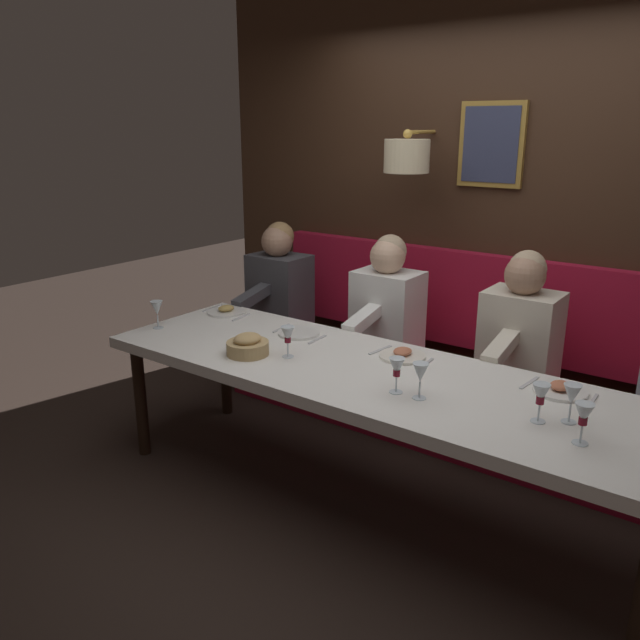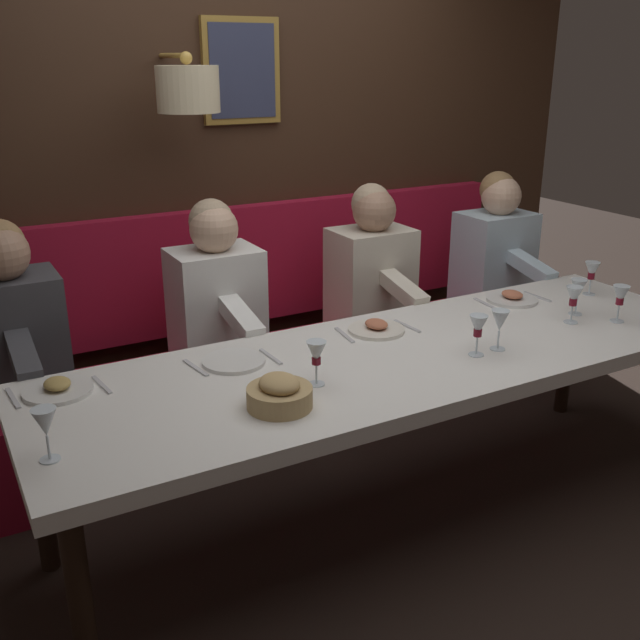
{
  "view_description": "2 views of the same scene",
  "coord_description": "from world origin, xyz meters",
  "px_view_note": "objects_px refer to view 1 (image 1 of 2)",
  "views": [
    {
      "loc": [
        -2.47,
        -1.52,
        1.89
      ],
      "look_at": [
        0.05,
        0.34,
        0.92
      ],
      "focal_mm": 35.61,
      "sensor_mm": 36.0,
      "label": 1
    },
    {
      "loc": [
        -2.16,
        1.57,
        1.84
      ],
      "look_at": [
        0.05,
        0.34,
        0.92
      ],
      "focal_mm": 40.95,
      "sensor_mm": 36.0,
      "label": 2
    }
  ],
  "objects_px": {
    "diner_near": "(521,327)",
    "wine_glass_2": "(397,368)",
    "dining_table": "(369,381)",
    "diner_far": "(279,282)",
    "diner_middle": "(387,302)",
    "wine_glass_5": "(584,416)",
    "wine_glass_7": "(288,336)",
    "wine_glass_4": "(157,309)",
    "wine_glass_6": "(420,373)",
    "wine_glass_3": "(541,395)",
    "wine_glass_1": "(572,396)",
    "bread_bowl": "(248,346)"
  },
  "relations": [
    {
      "from": "diner_middle",
      "to": "wine_glass_6",
      "type": "xyz_separation_m",
      "value": [
        -1.04,
        -0.78,
        0.04
      ]
    },
    {
      "from": "wine_glass_7",
      "to": "bread_bowl",
      "type": "xyz_separation_m",
      "value": [
        -0.1,
        0.19,
        -0.07
      ]
    },
    {
      "from": "diner_far",
      "to": "wine_glass_7",
      "type": "distance_m",
      "value": 1.32
    },
    {
      "from": "dining_table",
      "to": "bread_bowl",
      "type": "distance_m",
      "value": 0.66
    },
    {
      "from": "wine_glass_6",
      "to": "wine_glass_7",
      "type": "distance_m",
      "value": 0.79
    },
    {
      "from": "wine_glass_2",
      "to": "wine_glass_5",
      "type": "height_order",
      "value": "same"
    },
    {
      "from": "diner_near",
      "to": "wine_glass_6",
      "type": "height_order",
      "value": "diner_near"
    },
    {
      "from": "bread_bowl",
      "to": "wine_glass_4",
      "type": "bearing_deg",
      "value": 88.61
    },
    {
      "from": "dining_table",
      "to": "diner_near",
      "type": "bearing_deg",
      "value": -26.05
    },
    {
      "from": "diner_middle",
      "to": "wine_glass_2",
      "type": "height_order",
      "value": "diner_middle"
    },
    {
      "from": "dining_table",
      "to": "wine_glass_4",
      "type": "bearing_deg",
      "value": 97.35
    },
    {
      "from": "wine_glass_4",
      "to": "wine_glass_6",
      "type": "xyz_separation_m",
      "value": [
        0.02,
        -1.71,
        0.0
      ]
    },
    {
      "from": "diner_far",
      "to": "wine_glass_6",
      "type": "bearing_deg",
      "value": -121.93
    },
    {
      "from": "diner_near",
      "to": "wine_glass_2",
      "type": "distance_m",
      "value": 1.06
    },
    {
      "from": "diner_far",
      "to": "bread_bowl",
      "type": "relative_size",
      "value": 3.6
    },
    {
      "from": "diner_far",
      "to": "wine_glass_7",
      "type": "xyz_separation_m",
      "value": [
        -0.98,
        -0.88,
        0.04
      ]
    },
    {
      "from": "diner_far",
      "to": "wine_glass_3",
      "type": "relative_size",
      "value": 4.82
    },
    {
      "from": "wine_glass_4",
      "to": "wine_glass_7",
      "type": "bearing_deg",
      "value": -85.18
    },
    {
      "from": "wine_glass_6",
      "to": "bread_bowl",
      "type": "xyz_separation_m",
      "value": [
        -0.03,
        0.98,
        -0.07
      ]
    },
    {
      "from": "diner_far",
      "to": "wine_glass_4",
      "type": "distance_m",
      "value": 1.06
    },
    {
      "from": "dining_table",
      "to": "wine_glass_2",
      "type": "distance_m",
      "value": 0.34
    },
    {
      "from": "dining_table",
      "to": "wine_glass_6",
      "type": "relative_size",
      "value": 17.66
    },
    {
      "from": "wine_glass_3",
      "to": "wine_glass_4",
      "type": "bearing_deg",
      "value": 92.53
    },
    {
      "from": "wine_glass_6",
      "to": "wine_glass_5",
      "type": "bearing_deg",
      "value": -90.73
    },
    {
      "from": "wine_glass_4",
      "to": "wine_glass_6",
      "type": "height_order",
      "value": "same"
    },
    {
      "from": "diner_near",
      "to": "wine_glass_1",
      "type": "xyz_separation_m",
      "value": [
        -0.89,
        -0.52,
        0.04
      ]
    },
    {
      "from": "wine_glass_3",
      "to": "wine_glass_1",
      "type": "bearing_deg",
      "value": -56.31
    },
    {
      "from": "wine_glass_3",
      "to": "wine_glass_6",
      "type": "relative_size",
      "value": 1.0
    },
    {
      "from": "wine_glass_1",
      "to": "wine_glass_2",
      "type": "height_order",
      "value": "same"
    },
    {
      "from": "wine_glass_5",
      "to": "wine_glass_6",
      "type": "xyz_separation_m",
      "value": [
        0.01,
        0.68,
        0.0
      ]
    },
    {
      "from": "wine_glass_7",
      "to": "dining_table",
      "type": "bearing_deg",
      "value": -77.38
    },
    {
      "from": "diner_near",
      "to": "wine_glass_1",
      "type": "distance_m",
      "value": 1.03
    },
    {
      "from": "wine_glass_1",
      "to": "bread_bowl",
      "type": "relative_size",
      "value": 0.75
    },
    {
      "from": "dining_table",
      "to": "diner_far",
      "type": "distance_m",
      "value": 1.59
    },
    {
      "from": "wine_glass_4",
      "to": "dining_table",
      "type": "bearing_deg",
      "value": -82.65
    },
    {
      "from": "wine_glass_3",
      "to": "wine_glass_6",
      "type": "distance_m",
      "value": 0.5
    },
    {
      "from": "diner_near",
      "to": "wine_glass_7",
      "type": "bearing_deg",
      "value": 138.55
    },
    {
      "from": "dining_table",
      "to": "wine_glass_4",
      "type": "distance_m",
      "value": 1.38
    },
    {
      "from": "wine_glass_1",
      "to": "wine_glass_3",
      "type": "xyz_separation_m",
      "value": [
        -0.07,
        0.1,
        -0.0
      ]
    },
    {
      "from": "wine_glass_2",
      "to": "wine_glass_4",
      "type": "relative_size",
      "value": 1.0
    },
    {
      "from": "diner_far",
      "to": "wine_glass_2",
      "type": "distance_m",
      "value": 1.87
    },
    {
      "from": "diner_middle",
      "to": "diner_far",
      "type": "height_order",
      "value": "same"
    },
    {
      "from": "wine_glass_1",
      "to": "bread_bowl",
      "type": "height_order",
      "value": "wine_glass_1"
    },
    {
      "from": "dining_table",
      "to": "wine_glass_4",
      "type": "height_order",
      "value": "wine_glass_4"
    },
    {
      "from": "diner_far",
      "to": "wine_glass_6",
      "type": "relative_size",
      "value": 4.82
    },
    {
      "from": "wine_glass_6",
      "to": "wine_glass_7",
      "type": "xyz_separation_m",
      "value": [
        0.06,
        0.79,
        -0.0
      ]
    },
    {
      "from": "wine_glass_3",
      "to": "wine_glass_5",
      "type": "distance_m",
      "value": 0.21
    },
    {
      "from": "wine_glass_2",
      "to": "wine_glass_4",
      "type": "bearing_deg",
      "value": 90.43
    },
    {
      "from": "wine_glass_1",
      "to": "wine_glass_5",
      "type": "distance_m",
      "value": 0.18
    },
    {
      "from": "wine_glass_5",
      "to": "wine_glass_7",
      "type": "distance_m",
      "value": 1.47
    }
  ]
}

